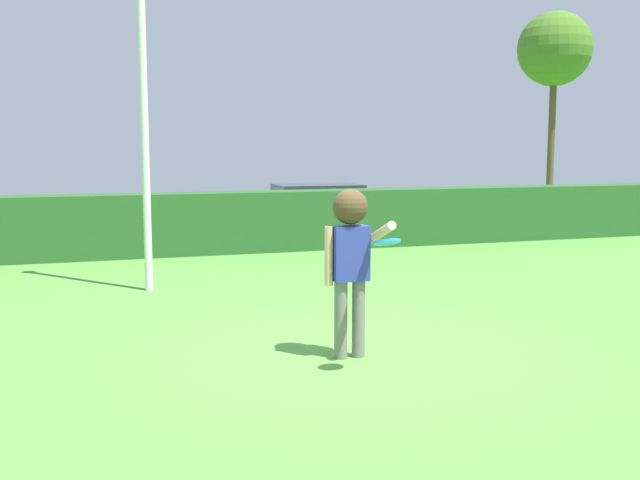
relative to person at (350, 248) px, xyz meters
name	(u,v)px	position (x,y,z in m)	size (l,w,h in m)	color
ground_plane	(352,354)	(0.08, 0.14, -1.18)	(60.00, 60.00, 0.00)	#54943A
person	(350,248)	(0.00, 0.00, 0.00)	(0.56, 0.78, 1.81)	slate
frisbee	(386,242)	(0.08, -0.75, 0.15)	(0.27, 0.27, 0.11)	#268CE5
lamppost	(142,54)	(-1.66, 4.52, 2.46)	(0.24, 0.24, 6.64)	silver
hedge_row	(215,223)	(0.08, 8.31, -0.54)	(23.57, 0.90, 1.29)	#285926
parked_car_white	(318,206)	(3.40, 11.42, -0.49)	(4.25, 1.90, 1.25)	white
willow_tree	(555,50)	(13.75, 15.77, 4.47)	(2.63, 2.63, 7.02)	brown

